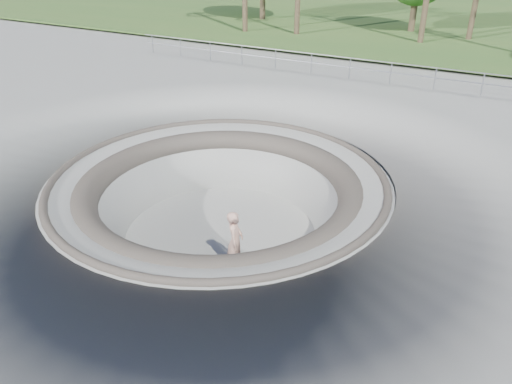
# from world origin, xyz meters

# --- Properties ---
(ground) EXTENTS (180.00, 180.00, 0.00)m
(ground) POSITION_xyz_m (0.00, 0.00, 0.00)
(ground) COLOR gray
(ground) RESTS_ON ground
(skate_bowl) EXTENTS (14.00, 14.00, 4.10)m
(skate_bowl) POSITION_xyz_m (0.00, 0.00, -1.83)
(skate_bowl) COLOR gray
(skate_bowl) RESTS_ON ground
(grass_strip) EXTENTS (180.00, 36.00, 0.12)m
(grass_strip) POSITION_xyz_m (0.00, 34.00, 0.22)
(grass_strip) COLOR #325723
(grass_strip) RESTS_ON ground
(distant_hills) EXTENTS (103.20, 45.00, 28.60)m
(distant_hills) POSITION_xyz_m (3.78, 57.17, -7.02)
(distant_hills) COLOR olive
(distant_hills) RESTS_ON ground
(safety_railing) EXTENTS (25.00, 0.06, 1.03)m
(safety_railing) POSITION_xyz_m (0.00, 12.00, 0.69)
(safety_railing) COLOR gray
(safety_railing) RESTS_ON ground
(skateboard) EXTENTS (0.77, 0.22, 0.08)m
(skateboard) POSITION_xyz_m (1.45, -1.54, -1.84)
(skateboard) COLOR olive
(skateboard) RESTS_ON ground
(skater) EXTENTS (0.65, 0.78, 1.83)m
(skater) POSITION_xyz_m (1.45, -1.54, -0.91)
(skater) COLOR tan
(skater) RESTS_ON skateboard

